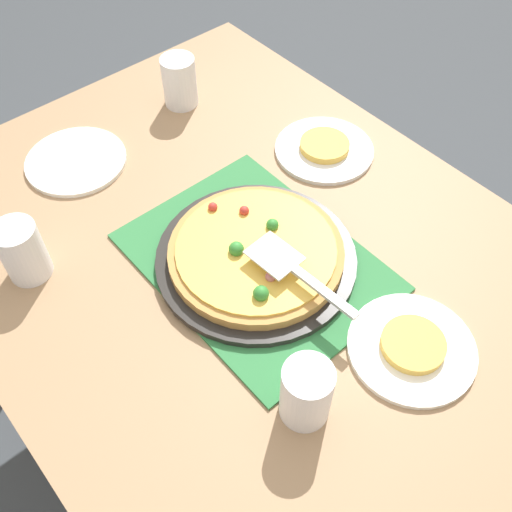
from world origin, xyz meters
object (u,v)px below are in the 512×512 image
at_px(plate_near_left, 324,150).
at_px(served_slice_left, 325,145).
at_px(pizza_pan, 256,258).
at_px(cup_far, 179,82).
at_px(plate_side, 76,161).
at_px(pizza_server, 295,270).
at_px(pizza, 256,252).
at_px(plate_far_right, 412,348).
at_px(cup_corner, 306,393).
at_px(cup_near, 22,251).
at_px(served_slice_right, 413,344).

bearing_deg(plate_near_left, served_slice_left, 0.00).
bearing_deg(pizza_pan, cup_far, 159.36).
xyz_separation_m(plate_near_left, plate_side, (-0.33, -0.44, 0.00)).
relative_size(served_slice_left, pizza_server, 0.47).
bearing_deg(pizza, plate_far_right, 13.91).
bearing_deg(cup_corner, cup_near, -159.69).
xyz_separation_m(plate_near_left, cup_far, (-0.35, -0.14, 0.06)).
height_order(pizza_pan, pizza_server, pizza_server).
relative_size(plate_side, served_slice_right, 2.00).
bearing_deg(plate_near_left, pizza_server, -52.96).
distance_m(plate_side, cup_far, 0.31).
bearing_deg(cup_near, plate_far_right, 35.56).
xyz_separation_m(pizza_pan, served_slice_right, (0.32, 0.08, 0.01)).
bearing_deg(pizza_pan, cup_corner, -26.35).
distance_m(plate_far_right, plate_side, 0.81).
distance_m(cup_far, cup_corner, 0.83).
bearing_deg(cup_near, pizza_pan, 52.11).
bearing_deg(pizza_server, plate_side, -167.62).
relative_size(pizza_pan, pizza, 1.15).
height_order(plate_side, served_slice_right, served_slice_right).
bearing_deg(pizza_server, pizza_pan, -175.98).
bearing_deg(pizza_server, cup_near, -136.36).
height_order(pizza_pan, cup_corner, cup_corner).
height_order(plate_far_right, cup_far, cup_far).
bearing_deg(plate_near_left, served_slice_right, -28.11).
distance_m(cup_near, cup_far, 0.57).
distance_m(pizza_pan, pizza, 0.02).
bearing_deg(plate_side, plate_near_left, 53.07).
xyz_separation_m(plate_far_right, served_slice_right, (0.00, 0.00, 0.01)).
bearing_deg(cup_near, served_slice_right, 35.56).
distance_m(plate_far_right, pizza_server, 0.24).
relative_size(pizza_pan, plate_near_left, 1.73).
distance_m(pizza_pan, cup_corner, 0.31).
distance_m(pizza, plate_side, 0.49).
bearing_deg(served_slice_right, cup_corner, -100.90).
distance_m(plate_far_right, cup_corner, 0.22).
relative_size(pizza, plate_side, 1.50).
xyz_separation_m(pizza, plate_far_right, (0.32, 0.08, -0.03)).
bearing_deg(pizza_pan, cup_near, -127.89).
distance_m(pizza, cup_corner, 0.31).
xyz_separation_m(served_slice_left, cup_near, (-0.12, -0.66, 0.04)).
distance_m(plate_side, cup_corner, 0.75).
relative_size(pizza_pan, pizza_server, 1.63).
xyz_separation_m(pizza, plate_near_left, (-0.14, 0.32, -0.03)).
relative_size(plate_near_left, cup_corner, 1.83).
bearing_deg(plate_side, served_slice_left, 53.07).
bearing_deg(plate_side, cup_near, -45.86).
xyz_separation_m(cup_far, pizza_server, (0.59, -0.18, 0.01)).
relative_size(pizza_pan, plate_side, 1.73).
distance_m(plate_far_right, cup_near, 0.71).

